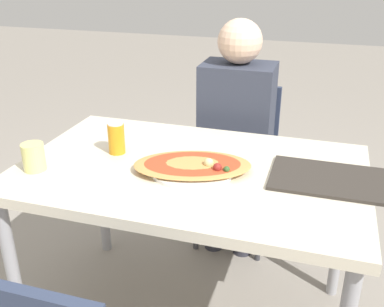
{
  "coord_description": "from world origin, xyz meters",
  "views": [
    {
      "loc": [
        0.45,
        -1.46,
        1.49
      ],
      "look_at": [
        0.01,
        -0.01,
        0.81
      ],
      "focal_mm": 42.0,
      "sensor_mm": 36.0,
      "label": 1
    }
  ],
  "objects": [
    {
      "name": "soda_can",
      "position": [
        -0.32,
        0.04,
        0.81
      ],
      "size": [
        0.07,
        0.07,
        0.12
      ],
      "color": "orange",
      "rests_on": "dining_table"
    },
    {
      "name": "drink_glass",
      "position": [
        -0.55,
        -0.19,
        0.8
      ],
      "size": [
        0.08,
        0.08,
        0.1
      ],
      "color": "#E0DB7F",
      "rests_on": "dining_table"
    },
    {
      "name": "serving_tray",
      "position": [
        0.5,
        0.04,
        0.75
      ],
      "size": [
        0.41,
        0.27,
        0.01
      ],
      "color": "#332D28",
      "rests_on": "dining_table"
    },
    {
      "name": "chair_far_seated",
      "position": [
        0.04,
        0.74,
        0.48
      ],
      "size": [
        0.4,
        0.4,
        0.84
      ],
      "rotation": [
        0.0,
        0.0,
        3.14
      ],
      "color": "#2D3851",
      "rests_on": "ground_plane"
    },
    {
      "name": "person_seated",
      "position": [
        0.04,
        0.63,
        0.71
      ],
      "size": [
        0.35,
        0.27,
        1.21
      ],
      "rotation": [
        0.0,
        0.0,
        3.14
      ],
      "color": "#2D2D38",
      "rests_on": "ground_plane"
    },
    {
      "name": "dining_table",
      "position": [
        0.0,
        0.0,
        0.67
      ],
      "size": [
        1.3,
        0.82,
        0.75
      ],
      "color": "beige",
      "rests_on": "ground_plane"
    },
    {
      "name": "pizza_main",
      "position": [
        0.02,
        -0.03,
        0.77
      ],
      "size": [
        0.49,
        0.37,
        0.06
      ],
      "color": "white",
      "rests_on": "dining_table"
    }
  ]
}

